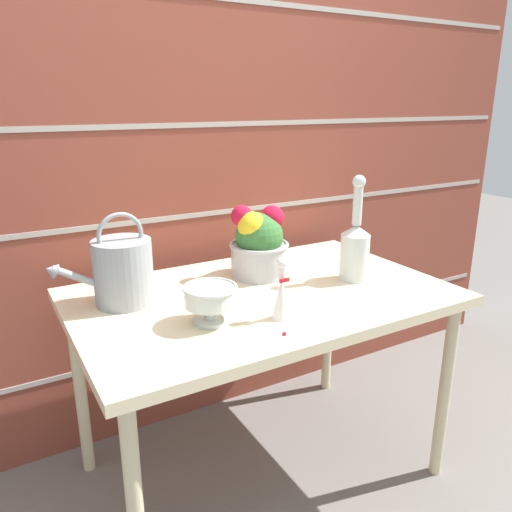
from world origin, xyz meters
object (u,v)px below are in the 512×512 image
at_px(crystal_pedestal_bowl, 210,298).
at_px(flower_planter, 258,243).
at_px(watering_can, 122,271).
at_px(glass_decanter, 355,247).
at_px(figurine_vase, 281,294).

distance_m(crystal_pedestal_bowl, flower_planter, 0.44).
distance_m(watering_can, glass_decanter, 0.82).
bearing_deg(figurine_vase, flower_planter, 69.81).
relative_size(watering_can, figurine_vase, 1.73).
distance_m(watering_can, flower_planter, 0.51).
height_order(crystal_pedestal_bowl, flower_planter, flower_planter).
bearing_deg(glass_decanter, crystal_pedestal_bowl, -172.68).
relative_size(watering_can, crystal_pedestal_bowl, 2.05).
xyz_separation_m(watering_can, flower_planter, (0.51, 0.01, 0.01)).
distance_m(watering_can, crystal_pedestal_bowl, 0.33).
bearing_deg(watering_can, figurine_vase, -43.48).
bearing_deg(flower_planter, watering_can, -178.79).
height_order(flower_planter, figurine_vase, flower_planter).
bearing_deg(figurine_vase, watering_can, 136.52).
bearing_deg(figurine_vase, glass_decanter, 20.73).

